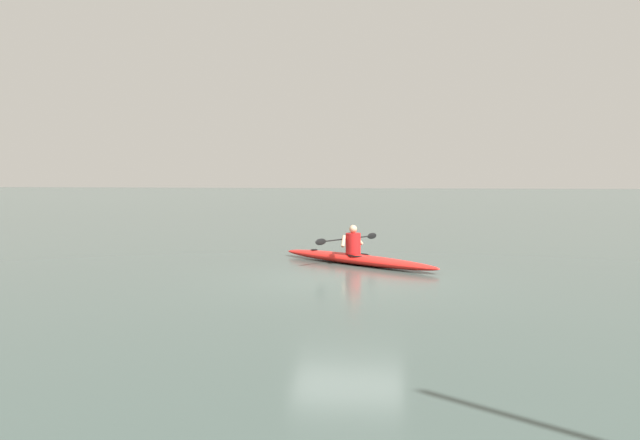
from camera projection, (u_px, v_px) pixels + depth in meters
The scene contains 3 objects.
ground_plane at pixel (348, 280), 14.62m from camera, with size 160.00×160.00×0.00m, color #384742.
kayak at pixel (356, 259), 17.10m from camera, with size 4.52×3.58×0.27m.
kayaker at pixel (353, 242), 17.16m from camera, with size 1.51×2.02×0.77m.
Camera 1 is at (-1.05, 14.45, 2.45)m, focal length 36.37 mm.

